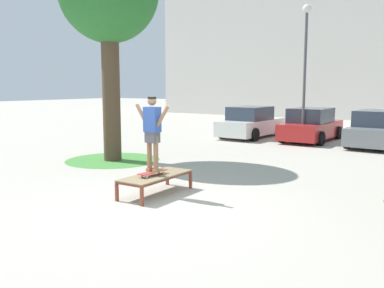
{
  "coord_description": "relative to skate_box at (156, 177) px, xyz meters",
  "views": [
    {
      "loc": [
        5.2,
        -6.56,
        2.47
      ],
      "look_at": [
        -0.72,
        2.32,
        1.0
      ],
      "focal_mm": 39.28,
      "sensor_mm": 36.0,
      "label": 1
    }
  ],
  "objects": [
    {
      "name": "ground_plane",
      "position": [
        0.72,
        -0.82,
        -0.41
      ],
      "size": [
        120.0,
        120.0,
        0.0
      ],
      "primitive_type": "plane",
      "color": "#B2AA9E"
    },
    {
      "name": "skate_box",
      "position": [
        0.0,
        0.0,
        0.0
      ],
      "size": [
        0.78,
        1.91,
        0.46
      ],
      "color": "brown",
      "rests_on": "ground"
    },
    {
      "name": "skateboard",
      "position": [
        0.0,
        -0.1,
        0.12
      ],
      "size": [
        0.25,
        0.81,
        0.09
      ],
      "color": "#B23333",
      "rests_on": "skate_box"
    },
    {
      "name": "skater",
      "position": [
        0.0,
        -0.1,
        1.12
      ],
      "size": [
        1.0,
        0.3,
        1.69
      ],
      "color": "#8E6647",
      "rests_on": "skateboard"
    },
    {
      "name": "grass_patch_near_left",
      "position": [
        -4.05,
        2.75,
        -0.41
      ],
      "size": [
        3.15,
        3.15,
        0.01
      ],
      "primitive_type": "cylinder",
      "color": "#47893D",
      "rests_on": "ground"
    },
    {
      "name": "car_white",
      "position": [
        -3.0,
        11.19,
        0.28
      ],
      "size": [
        2.03,
        4.26,
        1.5
      ],
      "color": "silver",
      "rests_on": "ground"
    },
    {
      "name": "car_red",
      "position": [
        -0.11,
        11.44,
        0.28
      ],
      "size": [
        1.97,
        4.23,
        1.5
      ],
      "color": "red",
      "rests_on": "ground"
    },
    {
      "name": "car_grey",
      "position": [
        2.78,
        11.17,
        0.28
      ],
      "size": [
        2.1,
        4.29,
        1.5
      ],
      "color": "slate",
      "rests_on": "ground"
    },
    {
      "name": "light_post",
      "position": [
        -0.06,
        10.17,
        3.41
      ],
      "size": [
        0.36,
        0.36,
        5.83
      ],
      "color": "#4C4C51",
      "rests_on": "ground"
    }
  ]
}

